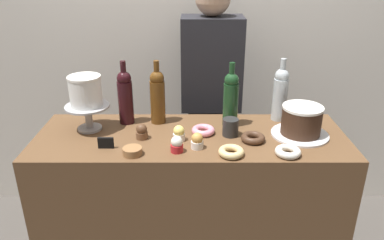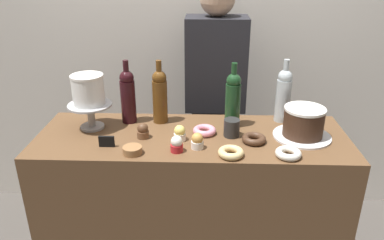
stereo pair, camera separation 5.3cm
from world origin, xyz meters
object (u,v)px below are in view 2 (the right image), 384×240
donut_glazed (231,153)px  coffee_cup_ceramic (232,128)px  cupcake_vanilla (177,144)px  wine_bottle_clear (283,94)px  donut_chocolate (254,139)px  white_layer_cake (88,90)px  barista_figure (215,109)px  cake_stand_pedestal (91,112)px  donut_sugar (288,153)px  cupcake_lemon (180,133)px  price_sign_chalkboard (107,141)px  chocolate_round_cake (304,122)px  wine_bottle_dark_red (128,95)px  donut_pink (204,131)px  wine_bottle_green (233,99)px  cupcake_chocolate (143,131)px  cupcake_caramel (197,141)px  wine_bottle_amber (160,95)px  cookie_stack (132,150)px

donut_glazed → coffee_cup_ceramic: (0.01, 0.20, 0.03)m
donut_glazed → cupcake_vanilla: bearing=172.3°
wine_bottle_clear → donut_chocolate: size_ratio=2.91×
cupcake_vanilla → white_layer_cake: bearing=152.2°
barista_figure → donut_glazed: bearing=-86.0°
cake_stand_pedestal → white_layer_cake: size_ratio=1.38×
cake_stand_pedestal → donut_sugar: size_ratio=1.92×
wine_bottle_clear → cupcake_lemon: bearing=-154.2°
price_sign_chalkboard → white_layer_cake: bearing=121.6°
chocolate_round_cake → wine_bottle_dark_red: (-0.85, 0.16, 0.06)m
donut_pink → wine_bottle_green: bearing=36.7°
wine_bottle_green → cake_stand_pedestal: bearing=-175.5°
cake_stand_pedestal → donut_glazed: 0.73m
cupcake_chocolate → barista_figure: bearing=59.1°
cupcake_chocolate → coffee_cup_ceramic: size_ratio=0.87×
cupcake_caramel → barista_figure: (0.09, 0.69, -0.12)m
cake_stand_pedestal → barista_figure: barista_figure is taller
cake_stand_pedestal → price_sign_chalkboard: size_ratio=3.07×
cupcake_caramel → price_sign_chalkboard: cupcake_caramel is taller
wine_bottle_green → donut_chocolate: size_ratio=2.91×
cupcake_vanilla → donut_sugar: (0.48, -0.03, -0.02)m
wine_bottle_green → donut_glazed: bearing=-94.2°
barista_figure → chocolate_round_cake: bearing=-54.3°
donut_sugar → cake_stand_pedestal: bearing=164.1°
cupcake_caramel → donut_chocolate: bearing=14.9°
cupcake_chocolate → wine_bottle_green: bearing=20.1°
wine_bottle_clear → donut_glazed: (-0.28, -0.39, -0.13)m
wine_bottle_clear → cupcake_chocolate: wine_bottle_clear is taller
cupcake_vanilla → wine_bottle_amber: bearing=108.5°
wine_bottle_clear → cupcake_chocolate: size_ratio=4.38×
wine_bottle_green → wine_bottle_amber: bearing=174.5°
wine_bottle_dark_red → cupcake_caramel: size_ratio=4.38×
wine_bottle_amber → cupcake_lemon: wine_bottle_amber is taller
cupcake_vanilla → donut_sugar: bearing=-3.6°
wine_bottle_amber → wine_bottle_green: same height
wine_bottle_green → cookie_stack: bearing=-145.0°
cupcake_caramel → coffee_cup_ceramic: (0.16, 0.13, 0.01)m
wine_bottle_amber → wine_bottle_clear: 0.63m
donut_pink → cake_stand_pedestal: bearing=175.1°
cupcake_chocolate → donut_glazed: bearing=-21.9°
donut_pink → donut_sugar: 0.42m
cake_stand_pedestal → donut_pink: 0.57m
cupcake_vanilla → coffee_cup_ceramic: size_ratio=0.87×
wine_bottle_green → cupcake_lemon: (-0.25, -0.18, -0.11)m
cupcake_chocolate → donut_sugar: 0.67m
chocolate_round_cake → cupcake_lemon: size_ratio=2.55×
wine_bottle_dark_red → barista_figure: size_ratio=0.20×
coffee_cup_ceramic → wine_bottle_dark_red: bearing=163.9°
cupcake_caramel → cupcake_lemon: bearing=137.3°
wine_bottle_amber → wine_bottle_clear: bearing=3.4°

